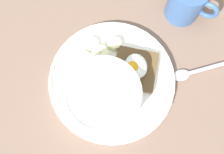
{
  "coord_description": "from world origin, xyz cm",
  "views": [
    {
      "loc": [
        -12.53,
        2.3,
        51.1
      ],
      "look_at": [
        0.0,
        0.0,
        5.0
      ],
      "focal_mm": 40.0,
      "sensor_mm": 36.0,
      "label": 1
    }
  ],
  "objects_px": {
    "toast_slice": "(135,69)",
    "banana_slice_left": "(92,44)",
    "oatmeal_bowl": "(104,95)",
    "coffee_mug": "(187,2)",
    "banana_slice_front": "(84,60)",
    "banana_slice_right": "(114,44)",
    "spoon": "(193,72)",
    "banana_slice_back": "(100,54)",
    "poached_egg": "(135,67)"
  },
  "relations": [
    {
      "from": "toast_slice",
      "to": "banana_slice_left",
      "type": "xyz_separation_m",
      "value": [
        0.07,
        0.08,
        -0.0
      ]
    },
    {
      "from": "oatmeal_bowl",
      "to": "coffee_mug",
      "type": "distance_m",
      "value": 0.26
    },
    {
      "from": "banana_slice_left",
      "to": "banana_slice_front",
      "type": "bearing_deg",
      "value": 146.5
    },
    {
      "from": "oatmeal_bowl",
      "to": "coffee_mug",
      "type": "relative_size",
      "value": 1.49
    },
    {
      "from": "toast_slice",
      "to": "banana_slice_right",
      "type": "bearing_deg",
      "value": 26.65
    },
    {
      "from": "toast_slice",
      "to": "spoon",
      "type": "height_order",
      "value": "toast_slice"
    },
    {
      "from": "banana_slice_front",
      "to": "spoon",
      "type": "height_order",
      "value": "banana_slice_front"
    },
    {
      "from": "coffee_mug",
      "to": "banana_slice_left",
      "type": "bearing_deg",
      "value": 102.11
    },
    {
      "from": "banana_slice_back",
      "to": "oatmeal_bowl",
      "type": "bearing_deg",
      "value": 174.73
    },
    {
      "from": "toast_slice",
      "to": "coffee_mug",
      "type": "height_order",
      "value": "coffee_mug"
    },
    {
      "from": "toast_slice",
      "to": "coffee_mug",
      "type": "relative_size",
      "value": 1.16
    },
    {
      "from": "oatmeal_bowl",
      "to": "banana_slice_right",
      "type": "xyz_separation_m",
      "value": [
        0.11,
        -0.04,
        -0.02
      ]
    },
    {
      "from": "oatmeal_bowl",
      "to": "poached_egg",
      "type": "xyz_separation_m",
      "value": [
        0.04,
        -0.07,
        -0.0
      ]
    },
    {
      "from": "banana_slice_back",
      "to": "spoon",
      "type": "distance_m",
      "value": 0.19
    },
    {
      "from": "poached_egg",
      "to": "oatmeal_bowl",
      "type": "bearing_deg",
      "value": 122.61
    },
    {
      "from": "banana_slice_front",
      "to": "banana_slice_left",
      "type": "bearing_deg",
      "value": -33.5
    },
    {
      "from": "spoon",
      "to": "banana_slice_right",
      "type": "bearing_deg",
      "value": 60.19
    },
    {
      "from": "banana_slice_back",
      "to": "coffee_mug",
      "type": "distance_m",
      "value": 0.21
    },
    {
      "from": "banana_slice_back",
      "to": "banana_slice_front",
      "type": "bearing_deg",
      "value": 100.59
    },
    {
      "from": "banana_slice_front",
      "to": "spoon",
      "type": "bearing_deg",
      "value": -106.07
    },
    {
      "from": "banana_slice_front",
      "to": "spoon",
      "type": "relative_size",
      "value": 0.42
    },
    {
      "from": "toast_slice",
      "to": "banana_slice_back",
      "type": "height_order",
      "value": "banana_slice_back"
    },
    {
      "from": "toast_slice",
      "to": "banana_slice_left",
      "type": "relative_size",
      "value": 3.06
    },
    {
      "from": "banana_slice_front",
      "to": "poached_egg",
      "type": "bearing_deg",
      "value": -112.29
    },
    {
      "from": "poached_egg",
      "to": "spoon",
      "type": "relative_size",
      "value": 0.58
    },
    {
      "from": "oatmeal_bowl",
      "to": "banana_slice_left",
      "type": "distance_m",
      "value": 0.12
    },
    {
      "from": "oatmeal_bowl",
      "to": "poached_egg",
      "type": "height_order",
      "value": "oatmeal_bowl"
    },
    {
      "from": "banana_slice_back",
      "to": "spoon",
      "type": "relative_size",
      "value": 0.33
    },
    {
      "from": "banana_slice_right",
      "to": "banana_slice_front",
      "type": "bearing_deg",
      "value": 108.85
    },
    {
      "from": "banana_slice_back",
      "to": "banana_slice_right",
      "type": "distance_m",
      "value": 0.04
    },
    {
      "from": "banana_slice_front",
      "to": "banana_slice_left",
      "type": "distance_m",
      "value": 0.04
    },
    {
      "from": "toast_slice",
      "to": "oatmeal_bowl",
      "type": "bearing_deg",
      "value": 122.39
    },
    {
      "from": "banana_slice_front",
      "to": "banana_slice_back",
      "type": "bearing_deg",
      "value": -79.41
    },
    {
      "from": "banana_slice_back",
      "to": "banana_slice_right",
      "type": "height_order",
      "value": "same"
    },
    {
      "from": "coffee_mug",
      "to": "spoon",
      "type": "bearing_deg",
      "value": 174.5
    },
    {
      "from": "banana_slice_front",
      "to": "banana_slice_back",
      "type": "relative_size",
      "value": 1.25
    },
    {
      "from": "banana_slice_front",
      "to": "banana_slice_right",
      "type": "distance_m",
      "value": 0.07
    },
    {
      "from": "oatmeal_bowl",
      "to": "banana_slice_front",
      "type": "bearing_deg",
      "value": 17.66
    },
    {
      "from": "banana_slice_front",
      "to": "banana_slice_left",
      "type": "height_order",
      "value": "banana_slice_front"
    },
    {
      "from": "toast_slice",
      "to": "banana_slice_front",
      "type": "distance_m",
      "value": 0.1
    },
    {
      "from": "toast_slice",
      "to": "banana_slice_left",
      "type": "height_order",
      "value": "toast_slice"
    },
    {
      "from": "coffee_mug",
      "to": "spoon",
      "type": "xyz_separation_m",
      "value": [
        -0.14,
        0.01,
        -0.04
      ]
    },
    {
      "from": "poached_egg",
      "to": "banana_slice_back",
      "type": "relative_size",
      "value": 1.74
    },
    {
      "from": "oatmeal_bowl",
      "to": "banana_slice_back",
      "type": "height_order",
      "value": "oatmeal_bowl"
    },
    {
      "from": "banana_slice_right",
      "to": "spoon",
      "type": "height_order",
      "value": "banana_slice_right"
    },
    {
      "from": "banana_slice_back",
      "to": "spoon",
      "type": "xyz_separation_m",
      "value": [
        -0.07,
        -0.18,
        -0.01
      ]
    },
    {
      "from": "banana_slice_left",
      "to": "banana_slice_right",
      "type": "height_order",
      "value": "banana_slice_right"
    },
    {
      "from": "poached_egg",
      "to": "banana_slice_right",
      "type": "bearing_deg",
      "value": 24.99
    },
    {
      "from": "oatmeal_bowl",
      "to": "spoon",
      "type": "distance_m",
      "value": 0.19
    },
    {
      "from": "poached_egg",
      "to": "banana_slice_front",
      "type": "height_order",
      "value": "poached_egg"
    }
  ]
}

